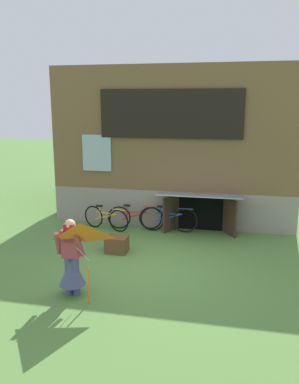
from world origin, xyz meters
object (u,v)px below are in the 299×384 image
kite (81,245)px  bicycle_blue (169,219)px  wooden_crate (117,244)px  bicycle_yellow (106,218)px  person (72,264)px  bicycle_red (135,217)px

kite → bicycle_blue: (0.78, 4.84, -0.88)m
wooden_crate → bicycle_yellow: bearing=116.5°
bicycle_yellow → person: bearing=-63.4°
kite → bicycle_yellow: 4.85m
bicycle_red → wooden_crate: 1.95m
kite → bicycle_yellow: bearing=103.2°
bicycle_blue → person: bearing=-107.5°
person → kite: kite is taller
person → bicycle_yellow: (-0.66, 4.10, -0.30)m
wooden_crate → bicycle_red: bearing=90.7°
bicycle_blue → bicycle_red: (-1.03, 0.03, -0.01)m
bicycle_red → kite: bearing=-95.7°
kite → wooden_crate: 3.11m
kite → bicycle_blue: kite is taller
person → bicycle_red: 4.34m
bicycle_yellow → wooden_crate: size_ratio=2.82×
bicycle_blue → kite: bearing=-100.9°
kite → bicycle_blue: 4.98m
bicycle_red → wooden_crate: bearing=-98.0°
person → wooden_crate: (0.20, 2.38, -0.45)m
person → bicycle_red: (0.17, 4.33, -0.29)m
bicycle_blue → bicycle_red: size_ratio=1.04×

